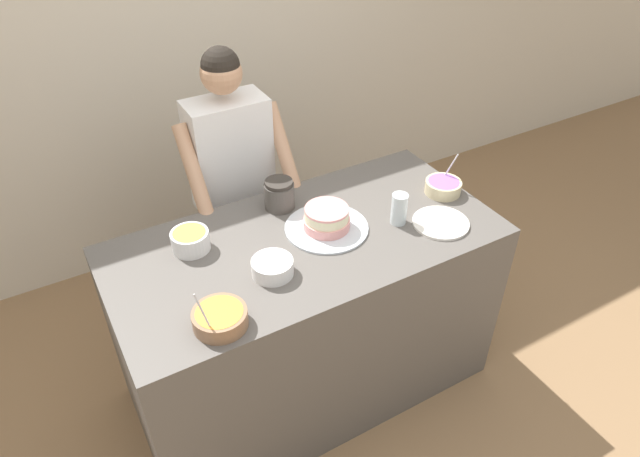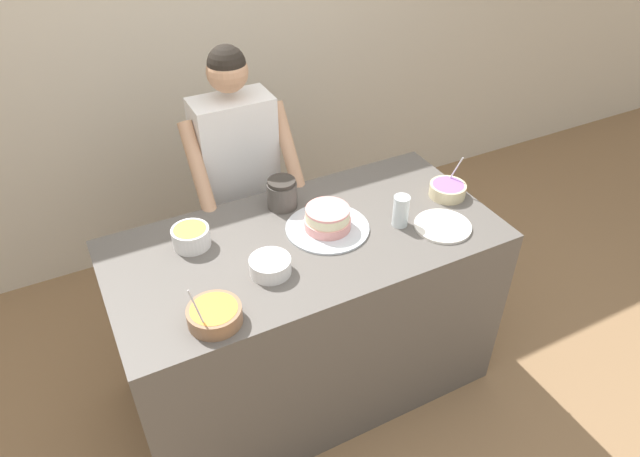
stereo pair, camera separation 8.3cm
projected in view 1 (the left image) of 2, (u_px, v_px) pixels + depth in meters
The scene contains 12 objects.
ground_plane at pixel (351, 440), 2.66m from camera, with size 14.00×14.00×0.00m, color #93704C.
wall_back at pixel (180, 45), 3.15m from camera, with size 10.00×0.05×2.60m.
counter at pixel (308, 316), 2.66m from camera, with size 1.65×0.81×0.92m.
person_baker at pixel (233, 173), 2.78m from camera, with size 0.51×0.44×1.55m.
cake at pixel (327, 221), 2.41m from camera, with size 0.36×0.36×0.11m.
frosting_bowl_olive at pixel (190, 240), 2.30m from camera, with size 0.15×0.15×0.08m.
frosting_bowl_white at pixel (272, 267), 2.19m from camera, with size 0.16×0.16×0.07m.
frosting_bowl_orange at pixel (220, 318), 1.97m from camera, with size 0.19×0.19×0.19m.
frosting_bowl_purple at pixel (443, 186), 2.64m from camera, with size 0.17×0.17×0.18m.
drinking_glass at pixel (399, 209), 2.43m from camera, with size 0.07×0.07×0.14m.
ceramic_plate at pixel (441, 223), 2.46m from camera, with size 0.25×0.25×0.01m.
stoneware_jar at pixel (279, 194), 2.53m from camera, with size 0.13×0.13×0.14m.
Camera 1 is at (-0.88, -1.25, 2.39)m, focal length 32.00 mm.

